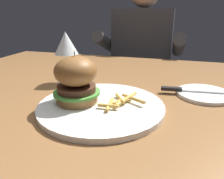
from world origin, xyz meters
TOP-DOWN VIEW (x-y plane):
  - dining_table at (0.00, 0.00)m, footprint 1.48×0.96m
  - main_plate at (-0.04, -0.16)m, footprint 0.32×0.32m
  - burger_sandwich at (-0.11, -0.16)m, footprint 0.12×0.12m
  - fries_pile at (0.01, -0.15)m, footprint 0.11×0.12m
  - wine_glass at (-0.22, 0.01)m, footprint 0.08×0.08m
  - bread_plate at (0.22, 0.01)m, footprint 0.16×0.16m
  - table_knife at (0.17, 0.01)m, footprint 0.19×0.03m
  - diner_person at (-0.08, 0.76)m, footprint 0.51×0.36m

SIDE VIEW (x-z plane):
  - diner_person at x=-0.08m, z-range -0.02..1.15m
  - dining_table at x=0.00m, z-range 0.29..1.03m
  - bread_plate at x=0.22m, z-range 0.74..0.75m
  - main_plate at x=-0.04m, z-range 0.74..0.75m
  - table_knife at x=0.17m, z-range 0.75..0.76m
  - fries_pile at x=0.01m, z-range 0.75..0.77m
  - burger_sandwich at x=-0.11m, z-range 0.75..0.88m
  - wine_glass at x=-0.22m, z-range 0.78..0.95m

